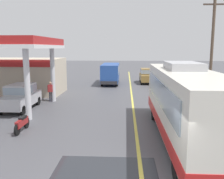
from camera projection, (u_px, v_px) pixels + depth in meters
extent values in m
plane|color=#4C4C51|center=(131.00, 89.00, 27.10)|extent=(120.00, 120.00, 0.00)
cube|color=#D8CC4C|center=(132.00, 98.00, 22.18)|extent=(0.16, 50.00, 0.01)
cube|color=silver|center=(186.00, 101.00, 11.97)|extent=(2.50, 11.00, 2.90)
cube|color=red|center=(185.00, 124.00, 12.15)|extent=(2.54, 11.04, 0.56)
cube|color=#8C9EAD|center=(160.00, 92.00, 11.96)|extent=(0.06, 9.35, 1.10)
cube|color=#8C9EAD|center=(214.00, 92.00, 11.82)|extent=(0.06, 9.35, 1.10)
cube|color=#B2B2B7|center=(183.00, 66.00, 12.68)|extent=(1.60, 2.80, 0.36)
cylinder|color=black|center=(178.00, 166.00, 8.41)|extent=(0.30, 1.00, 1.00)
cylinder|color=black|center=(154.00, 112.00, 15.50)|extent=(0.30, 1.00, 1.00)
cylinder|color=black|center=(190.00, 112.00, 15.38)|extent=(0.30, 1.00, 1.00)
cylinder|color=silver|center=(27.00, 83.00, 15.26)|extent=(0.36, 0.36, 4.60)
cylinder|color=silver|center=(53.00, 74.00, 20.58)|extent=(0.36, 0.36, 4.60)
cube|color=beige|center=(26.00, 76.00, 24.33)|extent=(7.00, 4.40, 3.40)
cube|color=#B21E1E|center=(15.00, 64.00, 21.90)|extent=(6.30, 0.10, 0.60)
cube|color=#B2B2B7|center=(20.00, 100.00, 18.06)|extent=(1.70, 4.20, 0.80)
cube|color=#B2B2B7|center=(21.00, 89.00, 18.13)|extent=(1.50, 2.31, 0.70)
cube|color=#8C9EAD|center=(21.00, 89.00, 18.13)|extent=(1.53, 2.35, 0.49)
cylinder|color=black|center=(0.00, 110.00, 16.69)|extent=(0.20, 0.64, 0.64)
cylinder|color=black|center=(22.00, 110.00, 16.61)|extent=(0.20, 0.64, 0.64)
cylinder|color=black|center=(19.00, 101.00, 19.64)|extent=(0.20, 0.64, 0.64)
cylinder|color=black|center=(38.00, 101.00, 19.56)|extent=(0.20, 0.64, 0.64)
cube|color=#264C9E|center=(111.00, 73.00, 30.92)|extent=(2.00, 6.00, 2.10)
cube|color=#8C9EAD|center=(111.00, 69.00, 30.85)|extent=(2.04, 5.10, 0.80)
cube|color=#2D2D33|center=(109.00, 83.00, 28.05)|extent=(1.90, 0.16, 0.36)
cylinder|color=black|center=(102.00, 83.00, 29.16)|extent=(0.22, 0.76, 0.76)
cylinder|color=black|center=(117.00, 83.00, 29.06)|extent=(0.22, 0.76, 0.76)
cylinder|color=black|center=(105.00, 79.00, 33.10)|extent=(0.22, 0.76, 0.76)
cylinder|color=black|center=(118.00, 79.00, 33.00)|extent=(0.22, 0.76, 0.76)
cylinder|color=black|center=(17.00, 130.00, 12.74)|extent=(0.10, 0.60, 0.60)
cylinder|color=black|center=(26.00, 123.00, 13.92)|extent=(0.10, 0.60, 0.60)
cube|color=maroon|center=(22.00, 122.00, 13.29)|extent=(0.20, 1.30, 0.36)
cube|color=black|center=(23.00, 118.00, 13.41)|extent=(0.24, 0.60, 0.12)
cylinder|color=#2D2D33|center=(17.00, 118.00, 12.69)|extent=(0.55, 0.04, 0.04)
cylinder|color=#33333F|center=(50.00, 97.00, 20.79)|extent=(0.14, 0.14, 0.82)
cylinder|color=#33333F|center=(52.00, 97.00, 20.78)|extent=(0.14, 0.14, 0.82)
cube|color=#BF3333|center=(51.00, 88.00, 20.67)|extent=(0.36, 0.22, 0.60)
sphere|color=tan|center=(51.00, 83.00, 20.60)|extent=(0.22, 0.22, 0.22)
cylinder|color=#BF3333|center=(48.00, 89.00, 20.69)|extent=(0.09, 0.09, 0.58)
cylinder|color=#BF3333|center=(53.00, 89.00, 20.67)|extent=(0.09, 0.09, 0.58)
cylinder|color=#33333F|center=(26.00, 98.00, 20.00)|extent=(0.14, 0.14, 0.82)
cylinder|color=#33333F|center=(28.00, 99.00, 20.00)|extent=(0.14, 0.14, 0.82)
cube|color=#3359B2|center=(26.00, 90.00, 19.88)|extent=(0.36, 0.22, 0.60)
sphere|color=tan|center=(26.00, 84.00, 19.81)|extent=(0.22, 0.22, 0.22)
cylinder|color=#3359B2|center=(23.00, 90.00, 19.90)|extent=(0.09, 0.09, 0.58)
cylinder|color=#3359B2|center=(29.00, 90.00, 19.88)|extent=(0.09, 0.09, 0.58)
cube|color=olive|center=(147.00, 77.00, 31.67)|extent=(1.70, 4.20, 0.80)
cube|color=olive|center=(147.00, 71.00, 31.74)|extent=(1.50, 2.31, 0.70)
cube|color=#8C9EAD|center=(147.00, 71.00, 31.74)|extent=(1.53, 2.35, 0.49)
cylinder|color=black|center=(142.00, 82.00, 30.30)|extent=(0.20, 0.64, 0.64)
cylinder|color=black|center=(154.00, 82.00, 30.22)|extent=(0.20, 0.64, 0.64)
cylinder|color=black|center=(140.00, 79.00, 33.25)|extent=(0.20, 0.64, 0.64)
cylinder|color=black|center=(152.00, 79.00, 33.17)|extent=(0.20, 0.64, 0.64)
cylinder|color=brown|center=(212.00, 50.00, 20.55)|extent=(0.24, 0.24, 8.43)
cube|color=#4C3D33|center=(215.00, 4.00, 19.96)|extent=(1.80, 0.12, 0.12)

